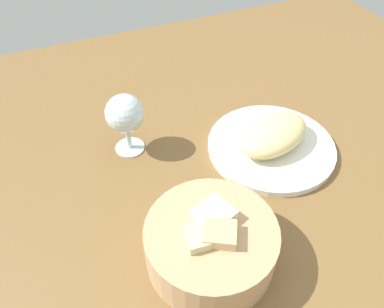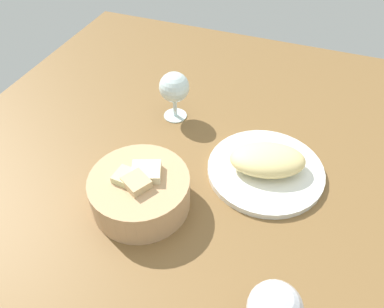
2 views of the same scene
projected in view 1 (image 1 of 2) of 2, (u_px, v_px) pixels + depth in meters
The scene contains 6 objects.
ground_plane at pixel (269, 192), 69.82cm from camera, with size 140.00×140.00×2.00cm, color brown.
plate at pixel (271, 146), 76.14cm from camera, with size 25.50×25.50×1.40cm, color white.
omelette at pixel (273, 134), 73.83cm from camera, with size 16.22×9.99×5.18cm, color #F0D88D.
lettuce_garnish at pixel (279, 124), 78.72cm from camera, with size 4.19×4.19×1.68cm, color #43812F.
bread_basket at pixel (211, 243), 56.37cm from camera, with size 19.80×19.80×9.22cm.
wine_glass_near at pixel (125, 115), 70.88cm from camera, with size 7.49×7.49×12.70cm.
Camera 1 is at (30.71, 35.58, 53.05)cm, focal length 35.24 mm.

